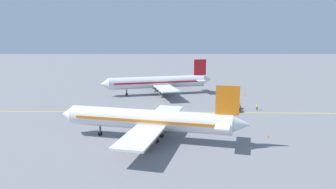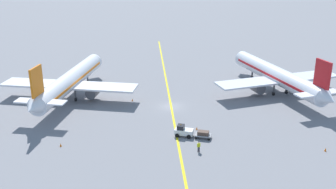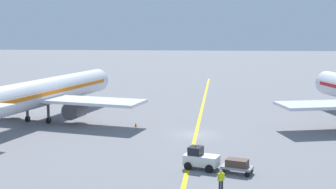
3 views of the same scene
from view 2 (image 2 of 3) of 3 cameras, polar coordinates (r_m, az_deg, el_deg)
The scene contains 11 objects.
ground_plane at distance 77.60m, azimuth 0.46°, elevation -1.76°, with size 400.00×400.00×0.00m, color slate.
apron_yellow_centreline at distance 77.60m, azimuth 0.46°, elevation -1.75°, with size 0.40×120.00×0.01m, color yellow.
airplane_at_gate at distance 83.27m, azimuth -14.06°, elevation 1.88°, with size 28.43×35.15×10.60m.
airplane_adjacent_stand at distance 87.45m, azimuth 15.56°, elevation 2.61°, with size 28.42×35.12×10.60m.
baggage_tug_white at distance 65.20m, azimuth 2.25°, elevation -5.33°, with size 3.32×2.50×2.11m.
baggage_cart_trailing at distance 64.76m, azimuth 5.12°, elevation -5.72°, with size 2.91×2.16×1.24m.
ground_crew_worker at distance 60.44m, azimuth 4.48°, elevation -7.53°, with size 0.55×0.34×1.68m.
traffic_cone_near_nose at distance 80.60m, azimuth -5.20°, elevation -0.78°, with size 0.32×0.32×0.55m, color orange.
traffic_cone_mid_apron at distance 64.37m, azimuth -15.31°, elevation -7.06°, with size 0.32×0.32×0.55m, color orange.
traffic_cone_by_wingtip at distance 67.81m, azimuth 4.20°, elevation -4.91°, with size 0.32×0.32×0.55m, color orange.
traffic_cone_far_edge at distance 65.35m, azimuth 21.89°, elevation -7.43°, with size 0.32×0.32×0.55m, color orange.
Camera 2 is at (-6.64, -71.73, 28.85)m, focal length 42.00 mm.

